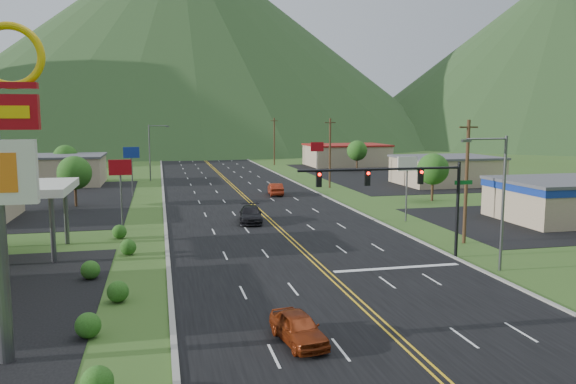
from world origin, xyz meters
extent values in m
plane|color=#33511D|center=(0.00, 0.00, 0.00)|extent=(500.00, 500.00, 0.00)
cube|color=black|center=(0.00, 0.00, 0.00)|extent=(20.00, 460.00, 0.04)
cube|color=gray|center=(-10.15, 0.00, 0.00)|extent=(0.30, 460.00, 0.14)
torus|color=yellow|center=(-16.15, 2.00, 12.60)|extent=(2.62, 0.32, 2.62)
cylinder|color=black|center=(10.50, 14.00, 3.50)|extent=(0.24, 0.24, 7.00)
cylinder|color=black|center=(4.50, 14.00, 6.60)|extent=(12.00, 0.18, 0.18)
cube|color=#0C591E|center=(10.90, 14.00, 5.50)|extent=(1.40, 0.06, 0.30)
cube|color=black|center=(7.50, 14.00, 6.00)|extent=(0.35, 0.28, 1.05)
sphere|color=#FF0C05|center=(7.50, 13.82, 6.35)|extent=(0.22, 0.22, 0.22)
cube|color=black|center=(3.50, 14.00, 6.00)|extent=(0.35, 0.28, 1.05)
sphere|color=#FF0C05|center=(3.50, 13.82, 6.35)|extent=(0.22, 0.22, 0.22)
cube|color=black|center=(0.00, 14.00, 6.00)|extent=(0.35, 0.28, 1.05)
sphere|color=#FF0C05|center=(0.00, 13.82, 6.35)|extent=(0.22, 0.22, 0.22)
cylinder|color=#59595E|center=(11.50, 10.00, 4.50)|extent=(0.20, 0.20, 9.00)
cylinder|color=#59595E|center=(10.06, 10.00, 8.80)|extent=(2.88, 0.12, 0.12)
cube|color=#59595E|center=(8.62, 10.00, 8.70)|extent=(0.60, 0.25, 0.18)
cylinder|color=#59595E|center=(-12.00, 70.00, 4.50)|extent=(0.20, 0.20, 9.00)
cylinder|color=#59595E|center=(-10.56, 70.00, 8.80)|extent=(2.88, 0.12, 0.12)
cube|color=#59595E|center=(-9.12, 70.00, 8.70)|extent=(0.60, 0.25, 0.18)
cube|color=white|center=(-22.00, 22.00, 5.00)|extent=(10.00, 8.00, 0.60)
cylinder|color=#59595E|center=(-18.00, 19.00, 2.50)|extent=(0.36, 0.36, 5.00)
cylinder|color=#59595E|center=(-18.00, 25.00, 2.50)|extent=(0.36, 0.36, 5.00)
cube|color=tan|center=(-28.00, 68.00, 2.10)|extent=(18.00, 11.00, 4.20)
cube|color=#4C4C51|center=(-28.00, 68.00, 4.35)|extent=(18.40, 11.40, 0.30)
cube|color=tan|center=(32.00, 55.00, 2.00)|extent=(14.00, 11.00, 4.00)
cube|color=#4C4C51|center=(32.00, 55.00, 4.15)|extent=(14.40, 11.40, 0.30)
cube|color=tan|center=(28.00, 90.00, 2.10)|extent=(16.00, 12.00, 4.20)
cube|color=maroon|center=(28.00, 90.00, 4.35)|extent=(16.40, 12.40, 0.30)
cylinder|color=#59595E|center=(-14.00, 30.00, 2.50)|extent=(0.16, 0.16, 5.00)
cube|color=#A10913|center=(-14.00, 30.00, 5.70)|extent=(2.00, 0.18, 1.40)
cylinder|color=#59595E|center=(-14.00, 52.00, 2.50)|extent=(0.16, 0.16, 5.00)
cube|color=navy|center=(-14.00, 52.00, 5.70)|extent=(2.00, 0.18, 1.40)
cylinder|color=#59595E|center=(13.00, 28.00, 2.50)|extent=(0.16, 0.16, 5.00)
cube|color=white|center=(13.00, 28.00, 5.70)|extent=(2.00, 0.18, 1.40)
cylinder|color=#59595E|center=(13.00, 60.00, 2.50)|extent=(0.16, 0.16, 5.00)
cube|color=#A10913|center=(13.00, 60.00, 5.70)|extent=(2.00, 0.18, 1.40)
cylinder|color=#382314|center=(-20.00, 45.00, 1.50)|extent=(0.30, 0.30, 3.00)
sphere|color=#224614|center=(-20.00, 45.00, 3.90)|extent=(3.84, 3.84, 3.84)
cylinder|color=#382314|center=(-25.00, 72.00, 1.50)|extent=(0.30, 0.30, 3.00)
sphere|color=#224614|center=(-25.00, 72.00, 3.90)|extent=(3.84, 3.84, 3.84)
cylinder|color=#382314|center=(22.00, 40.00, 1.50)|extent=(0.30, 0.30, 3.00)
sphere|color=#224614|center=(22.00, 40.00, 3.90)|extent=(3.84, 3.84, 3.84)
cylinder|color=#382314|center=(26.00, 78.00, 1.50)|extent=(0.30, 0.30, 3.00)
sphere|color=#224614|center=(26.00, 78.00, 3.90)|extent=(3.84, 3.84, 3.84)
cylinder|color=#382314|center=(13.50, 18.00, 5.00)|extent=(0.28, 0.28, 10.00)
cube|color=#382314|center=(13.50, 18.00, 9.40)|extent=(1.60, 0.12, 0.12)
cylinder|color=#382314|center=(13.50, 55.00, 5.00)|extent=(0.28, 0.28, 10.00)
cube|color=#382314|center=(13.50, 55.00, 9.40)|extent=(1.60, 0.12, 0.12)
cylinder|color=#382314|center=(13.50, 95.00, 5.00)|extent=(0.28, 0.28, 10.00)
cube|color=#382314|center=(13.50, 95.00, 9.40)|extent=(1.60, 0.12, 0.12)
cylinder|color=#382314|center=(13.50, 135.00, 5.00)|extent=(0.28, 0.28, 10.00)
cube|color=#382314|center=(13.50, 135.00, 9.40)|extent=(1.60, 0.12, 0.12)
cone|color=#1F3317|center=(0.00, 220.00, 42.50)|extent=(220.00, 220.00, 85.00)
cone|color=#1F3317|center=(147.84, 176.19, 35.00)|extent=(180.00, 180.00, 70.00)
imported|color=maroon|center=(-4.62, 1.20, 0.69)|extent=(2.27, 4.28, 1.39)
imported|color=black|center=(-2.04, 30.67, 0.78)|extent=(2.90, 5.61, 1.55)
imported|color=maroon|center=(4.24, 49.06, 0.78)|extent=(2.06, 4.87, 1.56)
camera|label=1|loc=(-10.55, -22.44, 10.21)|focal=35.00mm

